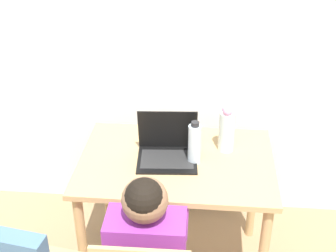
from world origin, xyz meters
TOP-DOWN VIEW (x-y plane):
  - wall_back at (0.00, 2.23)m, footprint 6.40×0.05m
  - dining_table at (-0.21, 1.61)m, footprint 1.01×0.70m
  - person_seated at (-0.29, 1.06)m, footprint 0.34×0.43m
  - laptop at (-0.26, 1.63)m, footprint 0.33×0.27m
  - flower_vase at (0.05, 1.73)m, footprint 0.09×0.09m
  - water_bottle at (-0.12, 1.60)m, footprint 0.07×0.07m

SIDE VIEW (x-z plane):
  - dining_table at x=-0.21m, z-range 0.26..1.01m
  - person_seated at x=-0.29m, z-range 0.14..1.19m
  - laptop at x=-0.26m, z-range 0.68..0.93m
  - water_bottle at x=-0.12m, z-range 0.74..0.98m
  - flower_vase at x=0.05m, z-range 0.74..1.01m
  - wall_back at x=0.00m, z-range 0.00..2.50m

